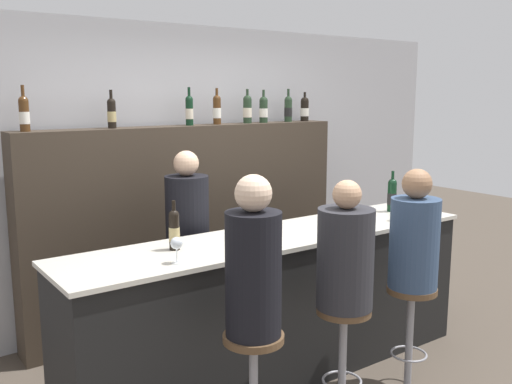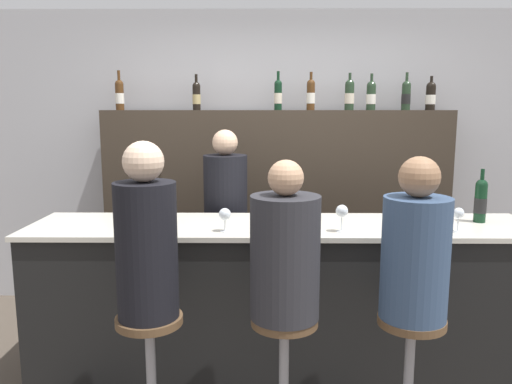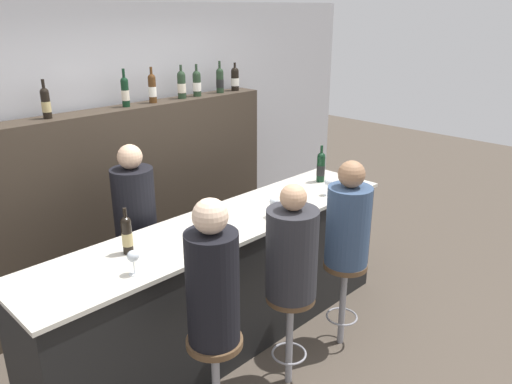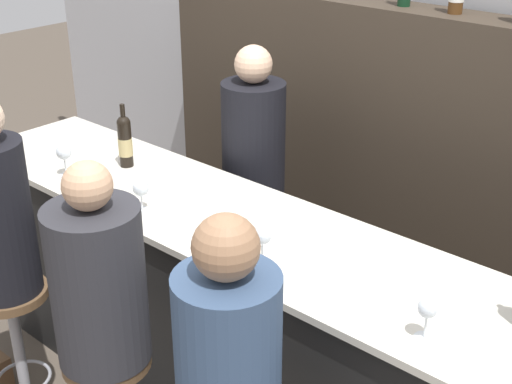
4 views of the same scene
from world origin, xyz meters
name	(u,v)px [view 3 (image 3 of 4)]	position (x,y,z in m)	size (l,w,h in m)	color
ground_plane	(255,357)	(0.00, 0.00, 0.00)	(16.00, 16.00, 0.00)	#4C4238
wall_back	(117,151)	(0.00, 1.79, 1.30)	(6.40, 0.05, 2.60)	#B2B2B7
bar_counter	(226,283)	(0.00, 0.32, 0.52)	(3.14, 0.68, 1.04)	black
back_bar_cabinet	(134,201)	(0.00, 1.57, 0.87)	(2.95, 0.28, 1.74)	#382D23
wine_bottle_counter_0	(127,235)	(-0.77, 0.39, 1.17)	(0.07, 0.07, 0.31)	black
wine_bottle_counter_1	(321,167)	(1.25, 0.39, 1.18)	(0.08, 0.08, 0.34)	black
wine_bottle_backbar_1	(46,103)	(-0.68, 1.57, 1.86)	(0.07, 0.07, 0.30)	black
wine_bottle_backbar_2	(125,92)	(0.01, 1.57, 1.87)	(0.07, 0.07, 0.32)	black
wine_bottle_backbar_3	(152,88)	(0.28, 1.57, 1.87)	(0.07, 0.07, 0.32)	#4C2D14
wine_bottle_backbar_4	(182,84)	(0.61, 1.57, 1.87)	(0.08, 0.08, 0.31)	#233823
wine_bottle_backbar_5	(197,83)	(0.79, 1.57, 1.86)	(0.08, 0.08, 0.30)	#233823
wine_bottle_backbar_6	(220,80)	(1.09, 1.57, 1.86)	(0.08, 0.08, 0.31)	#233823
wine_bottle_backbar_7	(235,79)	(1.29, 1.57, 1.86)	(0.08, 0.08, 0.28)	black
wine_glass_0	(133,257)	(-0.90, 0.13, 1.15)	(0.07, 0.07, 0.16)	silver
wine_glass_1	(205,232)	(-0.35, 0.13, 1.14)	(0.07, 0.07, 0.14)	silver
wine_glass_2	(274,202)	(0.33, 0.13, 1.16)	(0.07, 0.07, 0.16)	silver
wine_glass_3	(328,183)	(1.01, 0.13, 1.14)	(0.07, 0.07, 0.14)	silver
bar_stool_left	(215,362)	(-0.70, -0.36, 0.55)	(0.34, 0.34, 0.72)	gray
guest_seated_left	(212,280)	(-0.70, -0.36, 1.11)	(0.30, 0.30, 0.88)	black
bar_stool_middle	(290,316)	(-0.02, -0.36, 0.55)	(0.34, 0.34, 0.72)	gray
guest_seated_middle	(292,250)	(-0.02, -0.36, 1.05)	(0.34, 0.34, 0.79)	#28282D
bar_stool_right	(344,282)	(0.62, -0.36, 0.55)	(0.34, 0.34, 0.72)	gray
guest_seated_right	(348,221)	(0.62, -0.36, 1.07)	(0.33, 0.33, 0.80)	#334766
bartender	(138,250)	(-0.40, 0.90, 0.74)	(0.32, 0.32, 1.60)	black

